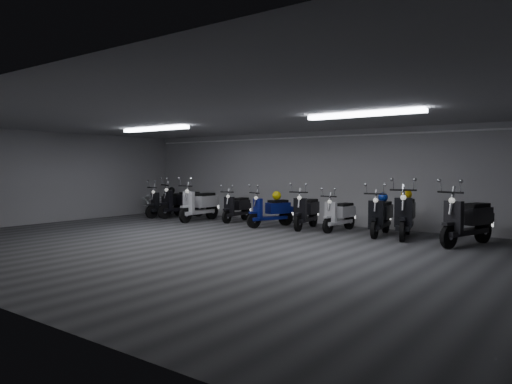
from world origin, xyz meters
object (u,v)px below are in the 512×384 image
Objects in this scene: scooter_6 at (339,209)px; helmet_2 at (407,194)px; scooter_3 at (236,203)px; scooter_5 at (306,206)px; scooter_0 at (166,198)px; scooter_2 at (199,199)px; scooter_1 at (181,197)px; helmet_3 at (172,190)px; scooter_4 at (270,205)px; helmet_1 at (277,196)px; scooter_7 at (381,209)px; scooter_8 at (405,208)px; bicycle at (156,199)px; helmet_0 at (383,197)px; scooter_9 at (467,212)px.

scooter_6 is 1.83m from helmet_2.
scooter_3 reaches higher than scooter_6.
scooter_0 is at bearing 171.81° from scooter_5.
scooter_6 is at bearing -175.47° from helmet_2.
scooter_2 is 7.33× the size of helmet_2.
scooter_1 reaches higher than helmet_3.
helmet_2 is at bearing 3.18° from scooter_2.
helmet_1 is (0.08, 0.22, 0.28)m from scooter_4.
scooter_4 is 6.37× the size of helmet_1.
scooter_7 is 0.91× the size of scooter_8.
bicycle is at bearing -174.28° from scooter_1.
scooter_3 is at bearing -179.67° from helmet_2.
bicycle is at bearing -165.68° from scooter_4.
scooter_5 is at bearing -174.81° from helmet_2.
helmet_0 is 0.94× the size of helmet_2.
scooter_7 reaches higher than scooter_3.
scooter_8 is 8.16× the size of helmet_0.
scooter_3 is 4.80m from helmet_0.
scooter_7 reaches higher than scooter_0.
scooter_4 is at bearing -177.57° from scooter_5.
scooter_9 is 7.61× the size of helmet_1.
scooter_0 reaches higher than helmet_1.
scooter_1 is at bearing 179.02° from helmet_1.
helmet_2 is (9.35, -0.17, 0.49)m from bicycle.
scooter_6 is at bearing 3.54° from scooter_2.
scooter_3 is at bearing 168.34° from scooter_7.
scooter_7 is 0.91× the size of scooter_9.
scooter_7 is at bearing -109.78° from bicycle.
scooter_4 is 0.36m from helmet_1.
scooter_8 reaches higher than scooter_4.
scooter_5 is at bearing 3.41° from scooter_2.
scooter_8 reaches higher than helmet_2.
scooter_2 is 8.23× the size of helmet_3.
scooter_5 is 1.02× the size of bicycle.
helmet_3 reaches higher than helmet_1.
scooter_9 is at bearing 19.60° from scooter_4.
scooter_1 reaches higher than bicycle.
helmet_2 is (0.59, 0.02, 0.09)m from helmet_0.
scooter_9 reaches higher than helmet_0.
scooter_5 is 0.88× the size of scooter_8.
scooter_7 is 7.39× the size of helmet_0.
scooter_5 is 6.71× the size of helmet_1.
scooter_9 is at bearing 6.83° from scooter_0.
bicycle is 6.61× the size of helmet_1.
scooter_2 is 7.31× the size of helmet_1.
scooter_3 is at bearing 26.99° from scooter_2.
scooter_7 reaches higher than scooter_4.
bicycle is 5.68m from helmet_1.
scooter_3 is 2.67m from scooter_5.
bicycle is at bearing 166.47° from scooter_5.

